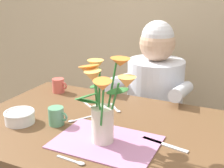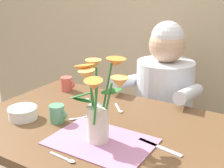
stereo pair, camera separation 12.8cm
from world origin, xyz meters
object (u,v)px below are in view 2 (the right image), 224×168
object	(u,v)px
flower_vase	(98,99)
tea_cup	(67,84)
coffee_cup	(57,114)
dinner_knife	(159,147)
seated_person	(163,114)
ceramic_bowl	(23,112)

from	to	relation	value
flower_vase	tea_cup	world-z (taller)	flower_vase
coffee_cup	flower_vase	bearing A→B (deg)	-11.50
dinner_knife	seated_person	bearing A→B (deg)	120.95
flower_vase	dinner_knife	xyz separation A→B (m)	(0.22, 0.08, -0.18)
flower_vase	ceramic_bowl	size ratio (longest dim) A/B	2.45
seated_person	tea_cup	size ratio (longest dim) A/B	12.20
ceramic_bowl	coffee_cup	xyz separation A→B (m)	(0.16, 0.06, 0.01)
flower_vase	dinner_knife	bearing A→B (deg)	19.83
dinner_knife	coffee_cup	world-z (taller)	coffee_cup
ceramic_bowl	dinner_knife	size ratio (longest dim) A/B	0.72
seated_person	flower_vase	xyz separation A→B (m)	(0.02, -0.75, 0.36)
seated_person	ceramic_bowl	xyz separation A→B (m)	(-0.39, -0.75, 0.21)
seated_person	tea_cup	bearing A→B (deg)	-146.57
ceramic_bowl	tea_cup	xyz separation A→B (m)	(-0.07, 0.40, 0.01)
ceramic_bowl	dinner_knife	bearing A→B (deg)	7.47
coffee_cup	tea_cup	xyz separation A→B (m)	(-0.23, 0.35, 0.00)
dinner_knife	coffee_cup	bearing A→B (deg)	-166.04
seated_person	ceramic_bowl	distance (m)	0.87
flower_vase	ceramic_bowl	bearing A→B (deg)	-179.55
dinner_knife	tea_cup	distance (m)	0.78
ceramic_bowl	coffee_cup	world-z (taller)	coffee_cup
flower_vase	dinner_knife	world-z (taller)	flower_vase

